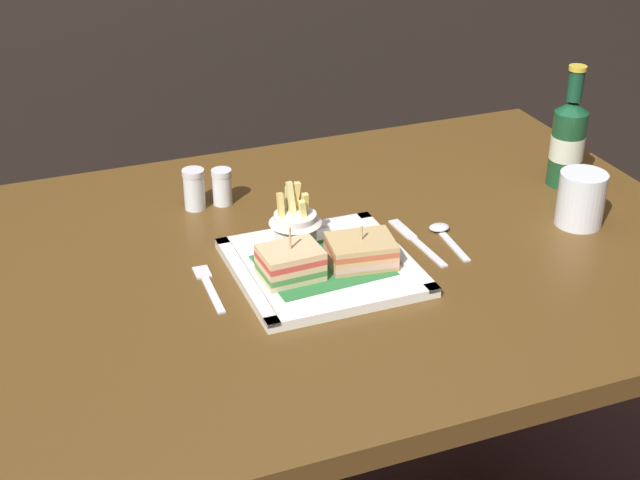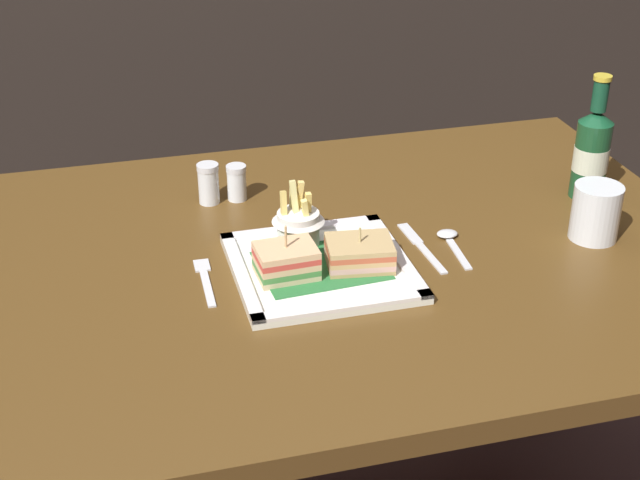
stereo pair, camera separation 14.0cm
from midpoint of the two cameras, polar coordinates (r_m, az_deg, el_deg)
dining_table at (r=1.56m, az=-2.75°, el=-5.39°), size 1.31×0.91×0.72m
square_plate at (r=1.43m, az=-2.63°, el=-1.78°), size 0.27×0.27×0.02m
sandwich_half_left at (r=1.39m, az=-4.71°, el=-1.49°), size 0.09×0.07×0.08m
sandwich_half_right at (r=1.43m, az=-0.28°, el=-0.78°), size 0.11×0.09×0.07m
fries_cup at (r=1.47m, az=-4.26°, el=1.02°), size 0.08×0.08×0.11m
beer_bottle at (r=1.73m, az=12.72°, el=5.93°), size 0.06×0.06×0.22m
water_glass at (r=1.60m, az=13.29°, el=2.22°), size 0.08×0.08×0.09m
fork at (r=1.41m, az=-9.68°, el=-2.85°), size 0.02×0.14×0.00m
knife at (r=1.52m, az=3.23°, el=-0.08°), size 0.02×0.17×0.00m
spoon at (r=1.54m, az=4.94°, el=0.45°), size 0.03×0.13×0.01m
salt_shaker at (r=1.64m, az=-10.16°, el=2.89°), size 0.04×0.04×0.07m
pepper_shaker at (r=1.65m, az=-8.45°, el=3.06°), size 0.04×0.04×0.07m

